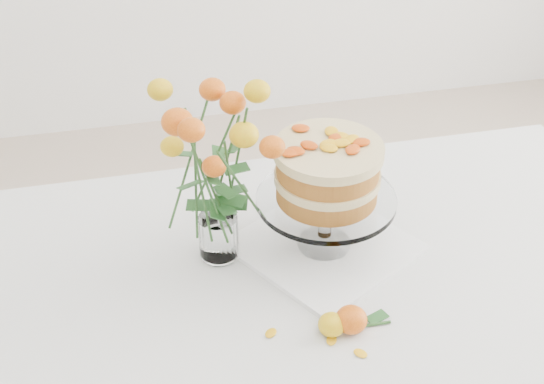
{
  "coord_description": "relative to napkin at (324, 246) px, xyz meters",
  "views": [
    {
      "loc": [
        -0.32,
        -1.02,
        1.74
      ],
      "look_at": [
        -0.07,
        0.12,
        0.9
      ],
      "focal_mm": 50.0,
      "sensor_mm": 36.0,
      "label": 1
    }
  ],
  "objects": [
    {
      "name": "loose_rose_near",
      "position": [
        -0.05,
        -0.23,
        0.02
      ],
      "size": [
        0.09,
        0.05,
        0.04
      ],
      "rotation": [
        0.0,
        0.0,
        0.2
      ],
      "color": "yellow",
      "rests_on": "table"
    },
    {
      "name": "loose_rose_far",
      "position": [
        -0.01,
        -0.23,
        0.02
      ],
      "size": [
        0.1,
        0.06,
        0.05
      ],
      "rotation": [
        0.0,
        0.0,
        -0.02
      ],
      "color": "#BA4709",
      "rests_on": "table"
    },
    {
      "name": "stray_petal_c",
      "position": [
        -0.02,
        -0.29,
        -0.0
      ],
      "size": [
        0.03,
        0.02,
        0.0
      ],
      "primitive_type": "ellipsoid",
      "color": "#F1AA0F",
      "rests_on": "table"
    },
    {
      "name": "cake_stand",
      "position": [
        0.0,
        0.0,
        0.17
      ],
      "size": [
        0.27,
        0.27,
        0.24
      ],
      "rotation": [
        0.0,
        0.0,
        0.21
      ],
      "color": "white",
      "rests_on": "napkin"
    },
    {
      "name": "napkin",
      "position": [
        0.0,
        0.0,
        0.0
      ],
      "size": [
        0.41,
        0.41,
        0.01
      ],
      "primitive_type": "cube",
      "rotation": [
        0.0,
        0.0,
        0.54
      ],
      "color": "white",
      "rests_on": "table"
    },
    {
      "name": "stray_petal_b",
      "position": [
        -0.06,
        -0.25,
        -0.0
      ],
      "size": [
        0.03,
        0.02,
        0.0
      ],
      "primitive_type": "ellipsoid",
      "color": "#F1AA0F",
      "rests_on": "table"
    },
    {
      "name": "table",
      "position": [
        -0.04,
        -0.11,
        -0.09
      ],
      "size": [
        1.43,
        0.93,
        0.76
      ],
      "color": "tan",
      "rests_on": "ground"
    },
    {
      "name": "stray_petal_a",
      "position": [
        -0.16,
        -0.21,
        -0.0
      ],
      "size": [
        0.03,
        0.02,
        0.0
      ],
      "primitive_type": "ellipsoid",
      "color": "#F1AA0F",
      "rests_on": "table"
    },
    {
      "name": "rose_vase",
      "position": [
        -0.21,
        0.02,
        0.22
      ],
      "size": [
        0.31,
        0.31,
        0.39
      ],
      "rotation": [
        0.0,
        0.0,
        0.25
      ],
      "color": "white",
      "rests_on": "table"
    }
  ]
}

